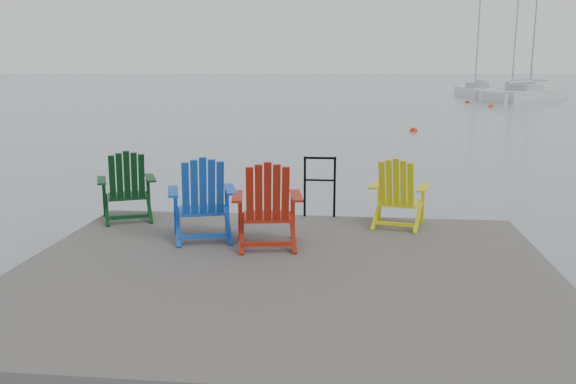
# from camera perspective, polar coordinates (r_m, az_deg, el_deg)

# --- Properties ---
(ground) EXTENTS (400.00, 400.00, 0.00)m
(ground) POSITION_cam_1_polar(r_m,az_deg,el_deg) (6.95, -0.40, -11.17)
(ground) COLOR gray
(ground) RESTS_ON ground
(dock) EXTENTS (6.00, 5.00, 1.40)m
(dock) POSITION_cam_1_polar(r_m,az_deg,el_deg) (6.82, -0.41, -8.48)
(dock) COLOR #2E2B29
(dock) RESTS_ON ground
(handrail) EXTENTS (0.48, 0.04, 0.90)m
(handrail) POSITION_cam_1_polar(r_m,az_deg,el_deg) (8.97, 2.98, 1.06)
(handrail) COLOR black
(handrail) RESTS_ON dock
(chair_green) EXTENTS (0.99, 0.95, 1.02)m
(chair_green) POSITION_cam_1_polar(r_m,az_deg,el_deg) (9.06, -14.84, 0.60)
(chair_green) COLOR black
(chair_green) RESTS_ON dock
(chair_blue) EXTENTS (1.02, 0.97, 1.08)m
(chair_blue) POSITION_cam_1_polar(r_m,az_deg,el_deg) (7.85, -8.01, -0.56)
(chair_blue) COLOR #1044AD
(chair_blue) RESTS_ON dock
(chair_red) EXTENTS (0.96, 0.90, 1.08)m
(chair_red) POSITION_cam_1_polar(r_m,az_deg,el_deg) (7.45, -1.96, -1.14)
(chair_red) COLOR maroon
(chair_red) RESTS_ON dock
(chair_yellow) EXTENTS (0.88, 0.84, 0.97)m
(chair_yellow) POSITION_cam_1_polar(r_m,az_deg,el_deg) (8.53, 10.25, -0.03)
(chair_yellow) COLOR #D1C90B
(chair_yellow) RESTS_ON dock
(sailboat_near) EXTENTS (2.42, 8.22, 11.28)m
(sailboat_near) POSITION_cam_1_polar(r_m,az_deg,el_deg) (56.33, 17.16, 8.87)
(sailboat_near) COLOR silver
(sailboat_near) RESTS_ON ground
(sailboat_mid) EXTENTS (8.07, 9.08, 13.19)m
(sailboat_mid) POSITION_cam_1_polar(r_m,az_deg,el_deg) (52.35, 21.41, 8.40)
(sailboat_mid) COLOR #BBBBBF
(sailboat_mid) RESTS_ON ground
(sailboat_far) EXTENTS (7.96, 2.94, 10.82)m
(sailboat_far) POSITION_cam_1_polar(r_m,az_deg,el_deg) (59.38, 20.57, 8.77)
(sailboat_far) COLOR silver
(sailboat_far) RESTS_ON ground
(buoy_b) EXTENTS (0.33, 0.33, 0.33)m
(buoy_b) POSITION_cam_1_polar(r_m,az_deg,el_deg) (26.06, 11.66, 5.57)
(buoy_b) COLOR red
(buoy_b) RESTS_ON ground
(buoy_c) EXTENTS (0.39, 0.39, 0.39)m
(buoy_c) POSITION_cam_1_polar(r_m,az_deg,el_deg) (42.86, 18.49, 7.56)
(buoy_c) COLOR #D0490C
(buoy_c) RESTS_ON ground
(buoy_d) EXTENTS (0.36, 0.36, 0.36)m
(buoy_d) POSITION_cam_1_polar(r_m,az_deg,el_deg) (47.16, 16.45, 8.01)
(buoy_d) COLOR red
(buoy_d) RESTS_ON ground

